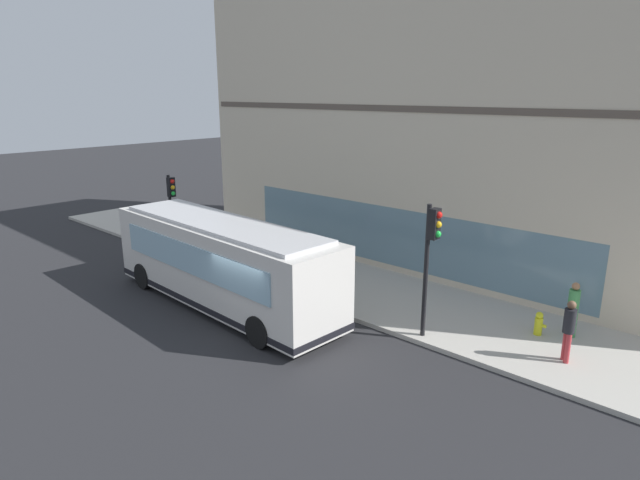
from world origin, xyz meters
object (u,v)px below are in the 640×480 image
pedestrian_near_building_entrance (573,306)px  fire_hydrant (539,323)px  traffic_light_down_block (171,198)px  pedestrian_near_hydrant (257,250)px  pedestrian_walking_along_curb (569,327)px  traffic_light_near_corner (431,247)px  city_bus_nearside (222,263)px

pedestrian_near_building_entrance → fire_hydrant: bearing=122.9°
traffic_light_down_block → pedestrian_near_building_entrance: bearing=-81.1°
pedestrian_near_hydrant → pedestrian_walking_along_curb: pedestrian_walking_along_curb is taller
traffic_light_down_block → pedestrian_walking_along_curb: bearing=-86.8°
fire_hydrant → pedestrian_near_hydrant: (-1.81, 10.87, 0.54)m
traffic_light_down_block → fire_hydrant: 16.68m
pedestrian_walking_along_curb → fire_hydrant: bearing=45.2°
traffic_light_near_corner → pedestrian_near_building_entrance: (2.92, -3.23, -1.84)m
traffic_light_down_block → pedestrian_walking_along_curb: traffic_light_down_block is taller
fire_hydrant → pedestrian_near_building_entrance: (0.50, -0.77, 0.64)m
fire_hydrant → traffic_light_near_corner: bearing=134.6°
city_bus_nearside → pedestrian_near_hydrant: bearing=28.2°
traffic_light_down_block → fire_hydrant: bearing=-82.4°
fire_hydrant → pedestrian_walking_along_curb: 1.81m
city_bus_nearside → traffic_light_near_corner: size_ratio=2.48×
traffic_light_near_corner → pedestrian_near_building_entrance: traffic_light_near_corner is taller
pedestrian_near_building_entrance → pedestrian_walking_along_curb: (-1.68, -0.43, 0.03)m
pedestrian_walking_along_curb → city_bus_nearside: bearing=109.1°
traffic_light_down_block → pedestrian_near_hydrant: 5.76m
traffic_light_down_block → pedestrian_near_building_entrance: 17.44m
traffic_light_near_corner → fire_hydrant: 4.25m
traffic_light_down_block → fire_hydrant: (2.19, -16.41, -2.05)m
city_bus_nearside → pedestrian_near_hydrant: size_ratio=6.38×
traffic_light_near_corner → city_bus_nearside: bearing=109.4°
traffic_light_near_corner → pedestrian_near_hydrant: size_ratio=2.57×
city_bus_nearside → traffic_light_near_corner: 7.34m
city_bus_nearside → traffic_light_down_block: (2.63, 7.16, 1.01)m
traffic_light_near_corner → traffic_light_down_block: bearing=89.0°
city_bus_nearside → fire_hydrant: (4.82, -9.25, -1.04)m
pedestrian_near_hydrant → traffic_light_near_corner: bearing=-94.2°
pedestrian_near_building_entrance → pedestrian_walking_along_curb: size_ratio=0.98×
city_bus_nearside → pedestrian_walking_along_curb: size_ratio=5.69×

